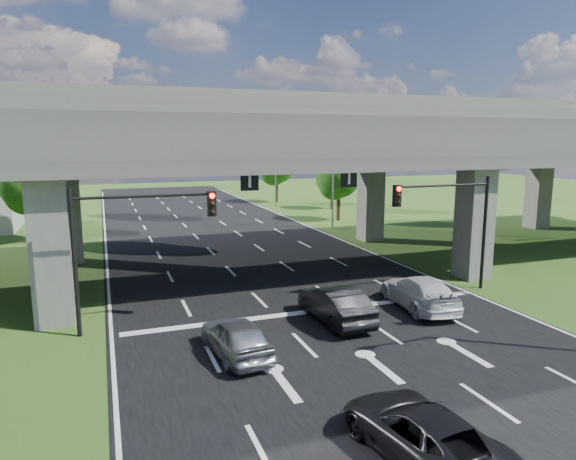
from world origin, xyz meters
TOP-DOWN VIEW (x-y plane):
  - ground at (0.00, 0.00)m, footprint 160.00×160.00m
  - road at (0.00, 10.00)m, footprint 18.00×120.00m
  - overpass at (0.00, 12.00)m, footprint 80.00×15.00m
  - signal_right at (7.82, 3.94)m, footprint 5.76×0.54m
  - signal_left at (-7.82, 3.94)m, footprint 5.76×0.54m
  - streetlight_far at (10.10, 24.00)m, footprint 3.38×0.25m
  - streetlight_beyond at (10.10, 40.00)m, footprint 3.38×0.25m
  - tree_left_near at (-13.95, 26.00)m, footprint 4.50×4.50m
  - tree_left_mid at (-16.95, 34.00)m, footprint 3.91×3.90m
  - tree_left_far at (-12.95, 42.00)m, footprint 4.80×4.80m
  - tree_right_near at (13.05, 28.00)m, footprint 4.20×4.20m
  - tree_right_mid at (16.05, 36.00)m, footprint 3.91×3.90m
  - tree_right_far at (12.05, 44.00)m, footprint 4.50×4.50m
  - car_silver at (-4.51, -0.06)m, footprint 2.12×4.37m
  - car_dark at (0.44, 1.96)m, footprint 1.73×4.74m
  - car_white at (4.96, 2.31)m, footprint 2.65×5.36m
  - car_trailing at (-1.70, -7.67)m, footprint 2.77×5.07m

SIDE VIEW (x-z plane):
  - ground at x=0.00m, z-range 0.00..0.00m
  - road at x=0.00m, z-range 0.00..0.03m
  - car_trailing at x=-1.70m, z-range 0.03..1.38m
  - car_silver at x=-4.51m, z-range 0.03..1.47m
  - car_white at x=4.96m, z-range 0.03..1.53m
  - car_dark at x=0.44m, z-range 0.03..1.58m
  - tree_left_mid at x=-16.95m, z-range 0.79..7.55m
  - tree_right_mid at x=16.05m, z-range 0.79..7.55m
  - signal_right at x=7.82m, z-range 1.19..7.19m
  - signal_left at x=-7.82m, z-range 1.19..7.19m
  - tree_right_near at x=13.05m, z-range 0.86..8.14m
  - tree_left_near at x=-13.95m, z-range 0.92..8.72m
  - tree_right_far at x=12.05m, z-range 0.92..8.72m
  - tree_left_far at x=-12.95m, z-range 0.98..9.30m
  - streetlight_far at x=10.10m, z-range 0.85..10.85m
  - streetlight_beyond at x=10.10m, z-range 0.85..10.85m
  - overpass at x=0.00m, z-range 2.92..12.92m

